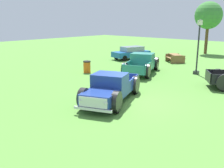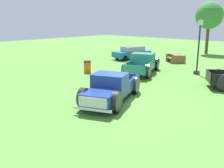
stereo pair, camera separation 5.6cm
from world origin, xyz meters
name	(u,v)px [view 2 (the right image)]	position (x,y,z in m)	size (l,w,h in m)	color
ground_plane	(130,102)	(0.00, 0.00, 0.00)	(80.00, 80.00, 0.00)	#548C38
pickup_truck_foreground	(110,89)	(-0.69, -0.80, 0.72)	(3.47, 5.23, 1.51)	navy
pickup_truck_behind_left	(143,63)	(-3.95, 6.62, 0.74)	(3.58, 5.39, 1.56)	#2D8475
sedan_distant_a	(132,53)	(-8.95, 11.57, 0.70)	(2.67, 4.30, 1.34)	#195699
lamp_post_near	(199,46)	(-0.47, 8.89, 2.18)	(0.36, 0.36, 4.16)	#2D2D33
picnic_table	(176,57)	(-4.52, 12.90, 0.49)	(2.33, 2.30, 0.78)	olive
trash_can	(87,67)	(-7.17, 3.57, 0.48)	(0.59, 0.59, 0.95)	orange
oak_tree_east	(209,16)	(-4.93, 21.17, 4.53)	(3.22, 3.22, 6.17)	brown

